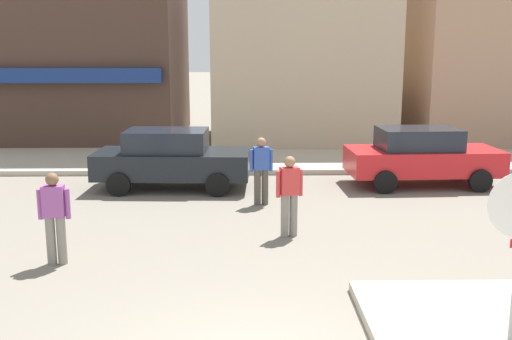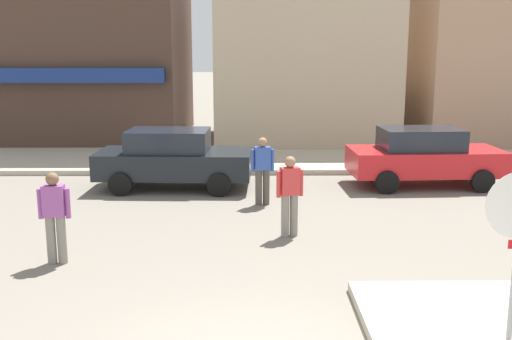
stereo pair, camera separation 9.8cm
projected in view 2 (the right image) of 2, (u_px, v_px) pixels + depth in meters
kerb_far at (250, 160)px, 19.37m from camera, size 80.00×4.00×0.15m
parked_car_nearest at (173, 158)px, 15.69m from camera, size 4.07×2.01×1.56m
parked_car_second at (424, 156)px, 15.99m from camera, size 4.07×2.01×1.56m
pedestrian_crossing_near at (55, 215)px, 10.22m from camera, size 0.55×0.24×1.61m
pedestrian_crossing_far at (262, 169)px, 14.04m from camera, size 0.56×0.27×1.61m
pedestrian_kerb_side at (290, 194)px, 11.70m from camera, size 0.55×0.31×1.61m
building_corner_shop at (64, 31)px, 24.01m from camera, size 9.85×7.87×8.58m
building_storefront_left_near at (302, 64)px, 23.42m from camera, size 6.74×6.42×5.98m
building_storefront_left_mid at (497, 66)px, 24.13m from camera, size 7.43×7.82×5.75m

